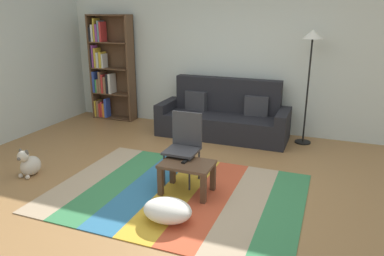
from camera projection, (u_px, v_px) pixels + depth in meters
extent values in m
plane|color=#9E7042|center=(182.00, 183.00, 4.74)|extent=(14.00, 14.00, 0.00)
cube|color=silver|center=(236.00, 56.00, 6.60)|extent=(6.80, 0.10, 2.70)
cube|color=silver|center=(13.00, 59.00, 6.17)|extent=(0.10, 5.50, 2.70)
cube|color=tan|center=(90.00, 176.00, 4.91)|extent=(0.43, 2.19, 0.01)
cube|color=#387F4C|center=(117.00, 181.00, 4.76)|extent=(0.43, 2.19, 0.01)
cube|color=teal|center=(146.00, 187.00, 4.61)|extent=(0.43, 2.19, 0.01)
cube|color=gold|center=(177.00, 193.00, 4.47)|extent=(0.43, 2.19, 0.01)
cube|color=#C64C2D|center=(210.00, 199.00, 4.32)|extent=(0.43, 2.19, 0.01)
cube|color=tan|center=(245.00, 205.00, 4.17)|extent=(0.43, 2.19, 0.01)
cube|color=#387F4C|center=(283.00, 212.00, 4.03)|extent=(0.43, 2.19, 0.01)
cube|color=black|center=(222.00, 126.00, 6.43)|extent=(1.90, 0.80, 0.40)
cube|color=black|center=(227.00, 95.00, 6.55)|extent=(1.90, 0.20, 0.60)
cube|color=black|center=(168.00, 116.00, 6.77)|extent=(0.18, 0.80, 0.56)
cube|color=black|center=(282.00, 128.00, 6.05)|extent=(0.18, 0.80, 0.56)
cube|color=#333338|center=(196.00, 101.00, 6.67)|extent=(0.42, 0.19, 0.36)
cube|color=#333338|center=(256.00, 106.00, 6.29)|extent=(0.42, 0.19, 0.36)
cube|color=brown|center=(94.00, 67.00, 7.48)|extent=(0.04, 0.28, 2.07)
cube|color=brown|center=(131.00, 70.00, 7.18)|extent=(0.04, 0.28, 2.07)
cube|color=brown|center=(116.00, 67.00, 7.45)|extent=(0.90, 0.01, 2.07)
cube|color=brown|center=(115.00, 117.00, 7.63)|extent=(0.86, 0.28, 0.02)
cube|color=brown|center=(114.00, 93.00, 7.48)|extent=(0.86, 0.28, 0.02)
cube|color=brown|center=(112.00, 68.00, 7.33)|extent=(0.86, 0.28, 0.02)
cube|color=brown|center=(110.00, 42.00, 7.17)|extent=(0.86, 0.28, 0.02)
cube|color=brown|center=(109.00, 15.00, 7.02)|extent=(0.86, 0.28, 0.02)
cube|color=gold|center=(98.00, 108.00, 7.70)|extent=(0.04, 0.23, 0.33)
cube|color=#8C6647|center=(100.00, 108.00, 7.67)|extent=(0.05, 0.20, 0.33)
cube|color=red|center=(102.00, 109.00, 7.68)|extent=(0.03, 0.23, 0.28)
cube|color=red|center=(104.00, 109.00, 7.63)|extent=(0.04, 0.18, 0.32)
cube|color=orange|center=(105.00, 110.00, 7.62)|extent=(0.05, 0.18, 0.29)
cube|color=#334CB2|center=(107.00, 108.00, 7.58)|extent=(0.05, 0.16, 0.39)
cube|color=#334CB2|center=(96.00, 82.00, 7.51)|extent=(0.05, 0.18, 0.42)
cube|color=green|center=(99.00, 85.00, 7.55)|extent=(0.03, 0.26, 0.27)
cube|color=#8C6647|center=(100.00, 85.00, 7.52)|extent=(0.04, 0.22, 0.27)
cube|color=#8C6647|center=(103.00, 82.00, 7.49)|extent=(0.05, 0.25, 0.43)
cube|color=red|center=(105.00, 83.00, 7.47)|extent=(0.04, 0.22, 0.38)
cube|color=#8C6647|center=(108.00, 84.00, 7.47)|extent=(0.05, 0.26, 0.33)
cube|color=black|center=(110.00, 83.00, 7.42)|extent=(0.05, 0.22, 0.39)
cube|color=silver|center=(112.00, 83.00, 7.41)|extent=(0.05, 0.23, 0.40)
cube|color=black|center=(93.00, 58.00, 7.36)|extent=(0.03, 0.17, 0.37)
cube|color=purple|center=(95.00, 56.00, 7.35)|extent=(0.03, 0.18, 0.44)
cube|color=gold|center=(97.00, 58.00, 7.35)|extent=(0.04, 0.20, 0.38)
cube|color=silver|center=(100.00, 60.00, 7.34)|extent=(0.05, 0.20, 0.30)
cube|color=gold|center=(103.00, 60.00, 7.32)|extent=(0.05, 0.21, 0.31)
cube|color=silver|center=(104.00, 61.00, 7.29)|extent=(0.04, 0.18, 0.28)
cube|color=black|center=(92.00, 34.00, 7.22)|extent=(0.05, 0.17, 0.27)
cube|color=silver|center=(94.00, 33.00, 7.20)|extent=(0.04, 0.16, 0.33)
cube|color=gold|center=(97.00, 30.00, 7.18)|extent=(0.03, 0.21, 0.44)
cube|color=purple|center=(99.00, 33.00, 7.20)|extent=(0.05, 0.26, 0.33)
cube|color=#668C99|center=(101.00, 31.00, 7.16)|extent=(0.04, 0.22, 0.40)
cube|color=red|center=(103.00, 32.00, 7.14)|extent=(0.04, 0.21, 0.38)
cube|color=#513826|center=(187.00, 164.00, 4.36)|extent=(0.62, 0.43, 0.04)
cube|color=#513826|center=(161.00, 181.00, 4.35)|extent=(0.06, 0.06, 0.35)
cube|color=#513826|center=(203.00, 189.00, 4.17)|extent=(0.06, 0.06, 0.35)
cube|color=#513826|center=(173.00, 170.00, 4.67)|extent=(0.06, 0.06, 0.35)
cube|color=#513826|center=(213.00, 177.00, 4.48)|extent=(0.06, 0.06, 0.35)
ellipsoid|color=white|center=(168.00, 210.00, 3.83)|extent=(0.53, 0.41, 0.23)
ellipsoid|color=beige|center=(31.00, 166.00, 4.94)|extent=(0.22, 0.30, 0.26)
sphere|color=beige|center=(23.00, 156.00, 4.79)|extent=(0.15, 0.15, 0.15)
ellipsoid|color=#5B5750|center=(20.00, 159.00, 4.74)|extent=(0.06, 0.07, 0.05)
ellipsoid|color=#5B5750|center=(21.00, 152.00, 4.81)|extent=(0.05, 0.04, 0.08)
ellipsoid|color=#5B5750|center=(27.00, 153.00, 4.78)|extent=(0.05, 0.04, 0.08)
sphere|color=beige|center=(21.00, 176.00, 4.87)|extent=(0.06, 0.06, 0.06)
sphere|color=beige|center=(28.00, 177.00, 4.83)|extent=(0.06, 0.06, 0.06)
cylinder|color=black|center=(303.00, 142.00, 6.19)|extent=(0.26, 0.26, 0.02)
cylinder|color=black|center=(307.00, 92.00, 5.93)|extent=(0.03, 0.03, 1.69)
cone|color=white|center=(313.00, 34.00, 5.66)|extent=(0.32, 0.32, 0.14)
cube|color=black|center=(186.00, 161.00, 4.38)|extent=(0.06, 0.15, 0.02)
cube|color=#38383D|center=(182.00, 151.00, 4.61)|extent=(0.40, 0.40, 0.03)
cube|color=#38383D|center=(187.00, 129.00, 4.70)|extent=(0.40, 0.03, 0.44)
cylinder|color=#38383D|center=(164.00, 171.00, 4.58)|extent=(0.02, 0.02, 0.42)
cylinder|color=#38383D|center=(189.00, 175.00, 4.47)|extent=(0.02, 0.02, 0.42)
cylinder|color=#38383D|center=(175.00, 161.00, 4.89)|extent=(0.02, 0.02, 0.42)
cylinder|color=#38383D|center=(199.00, 164.00, 4.77)|extent=(0.02, 0.02, 0.42)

